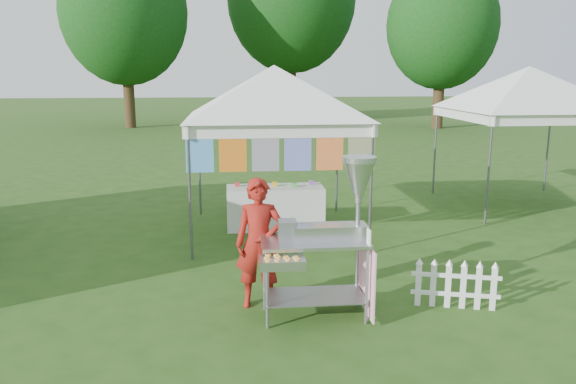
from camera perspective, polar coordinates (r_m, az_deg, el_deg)
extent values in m
plane|color=#254915|center=(7.10, 0.97, -11.84)|extent=(120.00, 120.00, 0.00)
cylinder|color=#59595E|center=(8.74, -9.94, -0.18)|extent=(0.04, 0.04, 2.10)
cylinder|color=#59595E|center=(8.99, 8.42, 0.22)|extent=(0.04, 0.04, 2.10)
cylinder|color=#59595E|center=(11.53, -9.01, 2.81)|extent=(0.04, 0.04, 2.10)
cylinder|color=#59595E|center=(11.72, 5.01, 3.07)|extent=(0.04, 0.04, 2.10)
cube|color=white|center=(8.60, -0.65, 6.22)|extent=(3.00, 0.03, 0.22)
cube|color=white|center=(11.42, -1.97, 7.67)|extent=(3.00, 0.03, 0.22)
pyramid|color=white|center=(9.97, -1.43, 12.78)|extent=(4.24, 4.24, 0.90)
cylinder|color=#59595E|center=(8.59, -0.65, 6.76)|extent=(3.00, 0.03, 0.03)
cube|color=blue|center=(8.61, -8.98, 4.27)|extent=(0.42, 0.01, 0.70)
cube|color=red|center=(8.60, -5.64, 4.35)|extent=(0.42, 0.01, 0.70)
cube|color=#33C2AB|center=(8.62, -2.30, 4.42)|extent=(0.42, 0.01, 0.70)
cube|color=#AA19B0|center=(8.66, 1.01, 4.46)|extent=(0.42, 0.01, 0.70)
cube|color=red|center=(8.73, 4.28, 4.50)|extent=(0.42, 0.01, 0.70)
cube|color=yellow|center=(8.84, 7.48, 4.52)|extent=(0.42, 0.01, 0.70)
cylinder|color=#59595E|center=(11.29, 19.72, 2.06)|extent=(0.04, 0.04, 2.10)
cylinder|color=#59595E|center=(13.87, 14.71, 4.12)|extent=(0.04, 0.04, 2.10)
cylinder|color=#59595E|center=(15.10, 24.88, 4.02)|extent=(0.04, 0.04, 2.10)
cube|color=white|center=(11.86, 26.29, 6.61)|extent=(3.00, 0.03, 0.22)
cube|color=white|center=(14.34, 20.28, 7.84)|extent=(3.00, 0.03, 0.22)
pyramid|color=white|center=(13.06, 23.37, 11.66)|extent=(4.24, 4.24, 0.90)
cylinder|color=#59595E|center=(11.86, 26.32, 6.99)|extent=(3.00, 0.03, 0.03)
cylinder|color=#362613|center=(30.90, -15.88, 9.98)|extent=(0.56, 0.56, 3.96)
ellipsoid|color=#1A5016|center=(31.03, -16.31, 17.13)|extent=(6.40, 6.40, 7.36)
cylinder|color=#362613|center=(34.65, 0.36, 11.34)|extent=(0.56, 0.56, 4.84)
cylinder|color=#362613|center=(30.44, 15.05, 9.59)|extent=(0.56, 0.56, 3.52)
ellipsoid|color=#1A5016|center=(30.51, 15.42, 16.05)|extent=(5.60, 5.60, 6.44)
cylinder|color=gray|center=(6.45, -2.13, -9.88)|extent=(0.04, 0.04, 0.94)
cylinder|color=gray|center=(6.61, 8.02, -9.43)|extent=(0.04, 0.04, 0.94)
cylinder|color=gray|center=(6.94, -2.40, -8.26)|extent=(0.04, 0.04, 0.94)
cylinder|color=gray|center=(7.09, 7.02, -7.89)|extent=(0.04, 0.04, 0.94)
cube|color=gray|center=(6.82, 2.66, -10.50)|extent=(1.19, 0.60, 0.02)
cube|color=#B7B7BC|center=(6.59, 2.72, -5.06)|extent=(1.25, 0.63, 0.04)
cube|color=#B7B7BC|center=(6.64, 4.27, -4.05)|extent=(0.89, 0.27, 0.16)
cube|color=gray|center=(6.57, -0.04, -3.88)|extent=(0.21, 0.23, 0.23)
cylinder|color=gray|center=(6.61, 7.16, -0.87)|extent=(0.05, 0.05, 0.94)
cone|color=#B7B7BC|center=(6.56, 7.22, 1.34)|extent=(0.38, 0.38, 0.42)
cylinder|color=#B7B7BC|center=(6.52, 7.28, 3.32)|extent=(0.40, 0.40, 0.06)
cube|color=#B7B7BC|center=(6.20, -0.60, -7.17)|extent=(0.50, 0.32, 0.10)
cube|color=#FAA9C0|center=(6.86, 7.99, -8.60)|extent=(0.02, 0.78, 0.84)
cube|color=white|center=(6.39, 8.22, -4.56)|extent=(0.02, 0.15, 0.19)
imported|color=maroon|center=(6.94, -2.93, -5.24)|extent=(0.63, 0.45, 1.63)
cube|color=white|center=(7.29, 13.10, -9.13)|extent=(0.07, 0.04, 0.56)
cube|color=white|center=(7.30, 14.53, -9.17)|extent=(0.07, 0.04, 0.56)
cube|color=white|center=(7.32, 15.95, -9.19)|extent=(0.07, 0.04, 0.56)
cube|color=white|center=(7.35, 17.36, -9.21)|extent=(0.07, 0.04, 0.56)
cube|color=white|center=(7.37, 18.76, -9.23)|extent=(0.07, 0.04, 0.56)
cube|color=white|center=(7.41, 20.15, -9.24)|extent=(0.07, 0.04, 0.56)
cube|color=white|center=(7.37, 16.61, -9.93)|extent=(1.05, 0.31, 0.05)
cube|color=white|center=(7.28, 16.72, -8.18)|extent=(1.05, 0.31, 0.05)
cube|color=white|center=(10.55, -1.31, -1.54)|extent=(1.80, 0.70, 0.79)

